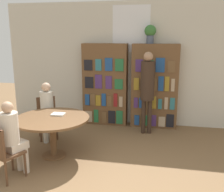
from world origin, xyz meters
name	(u,v)px	position (x,y,z in m)	size (l,w,h in m)	color
wall_back	(131,64)	(0.00, 3.47, 1.51)	(6.40, 0.07, 3.00)	beige
bookshelf_left	(105,85)	(-0.61, 3.28, 1.00)	(1.10, 0.34, 2.01)	brown
bookshelf_right	(155,86)	(0.61, 3.28, 1.00)	(1.10, 0.34, 2.01)	brown
flower_vase	(150,33)	(0.46, 3.28, 2.26)	(0.27, 0.27, 0.43)	#475166
reading_table	(52,123)	(-1.14, 1.25, 0.65)	(1.35, 1.35, 0.75)	brown
chair_near_camera	(3,150)	(-1.54, 0.32, 0.49)	(0.53, 0.53, 0.89)	brown
chair_left_side	(47,115)	(-1.66, 2.12, 0.49)	(0.55, 0.55, 0.89)	brown
seated_reader_left	(47,108)	(-1.57, 1.97, 0.71)	(0.40, 0.41, 1.24)	beige
seated_reader_right	(12,134)	(-1.47, 0.48, 0.71)	(0.39, 0.42, 1.23)	beige
librarian_standing	(148,84)	(0.47, 2.77, 1.15)	(0.30, 0.57, 1.86)	#332319
open_book_on_table	(58,114)	(-1.09, 1.41, 0.77)	(0.24, 0.18, 0.03)	silver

